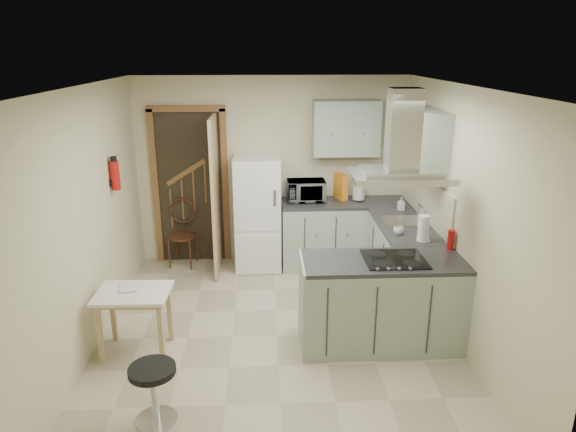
{
  "coord_description": "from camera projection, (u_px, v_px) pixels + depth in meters",
  "views": [
    {
      "loc": [
        -0.11,
        -4.65,
        2.82
      ],
      "look_at": [
        0.14,
        0.45,
        1.15
      ],
      "focal_mm": 32.0,
      "sensor_mm": 36.0,
      "label": 1
    }
  ],
  "objects": [
    {
      "name": "ceiling",
      "position": [
        275.0,
        87.0,
        4.52
      ],
      "size": [
        4.2,
        4.2,
        0.0
      ],
      "primitive_type": "plane",
      "rotation": [
        3.14,
        0.0,
        0.0
      ],
      "color": "silver",
      "rests_on": "back_wall"
    },
    {
      "name": "hob",
      "position": [
        394.0,
        259.0,
        4.9
      ],
      "size": [
        0.58,
        0.5,
        0.01
      ],
      "primitive_type": "cube",
      "color": "black",
      "rests_on": "peninsula"
    },
    {
      "name": "drop_leaf_table",
      "position": [
        136.0,
        322.0,
        4.93
      ],
      "size": [
        0.7,
        0.53,
        0.64
      ],
      "primitive_type": "cube",
      "rotation": [
        0.0,
        0.0,
        -0.03
      ],
      "color": "tan",
      "rests_on": "floor"
    },
    {
      "name": "book",
      "position": [
        119.0,
        284.0,
        4.87
      ],
      "size": [
        0.21,
        0.25,
        0.1
      ],
      "primitive_type": "imported",
      "rotation": [
        0.0,
        0.0,
        0.2
      ],
      "color": "#9D3438",
      "rests_on": "drop_leaf_table"
    },
    {
      "name": "left_wall",
      "position": [
        85.0,
        224.0,
        4.83
      ],
      "size": [
        0.0,
        4.2,
        4.2
      ],
      "primitive_type": "plane",
      "rotation": [
        1.57,
        0.0,
        1.57
      ],
      "color": "beige",
      "rests_on": "floor"
    },
    {
      "name": "bentwood_chair",
      "position": [
        182.0,
        236.0,
        6.91
      ],
      "size": [
        0.42,
        0.42,
        0.82
      ],
      "primitive_type": "cube",
      "rotation": [
        0.0,
        0.0,
        -0.18
      ],
      "color": "#4D2519",
      "rests_on": "floor"
    },
    {
      "name": "counter_right",
      "position": [
        396.0,
        251.0,
        6.29
      ],
      "size": [
        0.6,
        1.95,
        0.9
      ],
      "primitive_type": "cube",
      "color": "#9EB2A0",
      "rests_on": "floor"
    },
    {
      "name": "counter_back",
      "position": [
        322.0,
        234.0,
        6.9
      ],
      "size": [
        1.08,
        0.6,
        0.9
      ],
      "primitive_type": "cube",
      "color": "#9EB2A0",
      "rests_on": "floor"
    },
    {
      "name": "stool",
      "position": [
        154.0,
        394.0,
        4.02
      ],
      "size": [
        0.45,
        0.45,
        0.49
      ],
      "primitive_type": "cylinder",
      "rotation": [
        0.0,
        0.0,
        -0.26
      ],
      "color": "black",
      "rests_on": "floor"
    },
    {
      "name": "red_bottle",
      "position": [
        451.0,
        240.0,
        5.13
      ],
      "size": [
        0.07,
        0.07,
        0.2
      ],
      "primitive_type": "cylinder",
      "rotation": [
        0.0,
        0.0,
        0.01
      ],
      "color": "#B3110F",
      "rests_on": "peninsula"
    },
    {
      "name": "paper_towel",
      "position": [
        423.0,
        228.0,
        5.33
      ],
      "size": [
        0.12,
        0.12,
        0.29
      ],
      "primitive_type": "cylinder",
      "rotation": [
        0.0,
        0.0,
        0.08
      ],
      "color": "white",
      "rests_on": "counter_right"
    },
    {
      "name": "fridge",
      "position": [
        258.0,
        213.0,
        6.77
      ],
      "size": [
        0.6,
        0.6,
        1.5
      ],
      "primitive_type": "cube",
      "color": "white",
      "rests_on": "floor"
    },
    {
      "name": "kettle",
      "position": [
        359.0,
        192.0,
        6.77
      ],
      "size": [
        0.19,
        0.19,
        0.24
      ],
      "primitive_type": "cylinder",
      "rotation": [
        0.0,
        0.0,
        -0.23
      ],
      "color": "silver",
      "rests_on": "counter_back"
    },
    {
      "name": "back_wall",
      "position": [
        272.0,
        171.0,
        6.9
      ],
      "size": [
        3.6,
        0.0,
        3.6
      ],
      "primitive_type": "plane",
      "rotation": [
        1.57,
        0.0,
        0.0
      ],
      "color": "beige",
      "rests_on": "floor"
    },
    {
      "name": "sink",
      "position": [
        403.0,
        221.0,
        5.99
      ],
      "size": [
        0.45,
        0.4,
        0.01
      ],
      "primitive_type": "cube",
      "color": "silver",
      "rests_on": "counter_right"
    },
    {
      "name": "cereal_box",
      "position": [
        341.0,
        186.0,
        6.84
      ],
      "size": [
        0.17,
        0.24,
        0.34
      ],
      "primitive_type": "cube",
      "rotation": [
        0.0,
        0.0,
        0.37
      ],
      "color": "orange",
      "rests_on": "counter_back"
    },
    {
      "name": "splashback",
      "position": [
        343.0,
        178.0,
        6.97
      ],
      "size": [
        1.68,
        0.02,
        0.5
      ],
      "primitive_type": "cube",
      "color": "beige",
      "rests_on": "counter_back"
    },
    {
      "name": "doorway",
      "position": [
        191.0,
        187.0,
        6.89
      ],
      "size": [
        1.1,
        0.12,
        2.1
      ],
      "primitive_type": "cube",
      "color": "brown",
      "rests_on": "floor"
    },
    {
      "name": "extractor_hood",
      "position": [
        400.0,
        176.0,
        4.64
      ],
      "size": [
        0.9,
        0.55,
        0.1
      ],
      "primitive_type": "cube",
      "color": "silver",
      "rests_on": "ceiling"
    },
    {
      "name": "wall_cabinet_back",
      "position": [
        346.0,
        128.0,
        6.59
      ],
      "size": [
        0.85,
        0.35,
        0.7
      ],
      "primitive_type": "cube",
      "color": "#9EB2A0",
      "rests_on": "back_wall"
    },
    {
      "name": "wall_cabinet_right",
      "position": [
        422.0,
        142.0,
        5.6
      ],
      "size": [
        0.35,
        0.9,
        0.7
      ],
      "primitive_type": "cube",
      "color": "#9EB2A0",
      "rests_on": "right_wall"
    },
    {
      "name": "floor",
      "position": [
        277.0,
        335.0,
        5.3
      ],
      "size": [
        4.2,
        4.2,
        0.0
      ],
      "primitive_type": "plane",
      "color": "#BFAE95",
      "rests_on": "ground"
    },
    {
      "name": "cup",
      "position": [
        398.0,
        231.0,
        5.55
      ],
      "size": [
        0.11,
        0.11,
        0.08
      ],
      "primitive_type": "imported",
      "rotation": [
        0.0,
        0.0,
        0.1
      ],
      "color": "white",
      "rests_on": "counter_right"
    },
    {
      "name": "microwave",
      "position": [
        306.0,
        191.0,
        6.76
      ],
      "size": [
        0.51,
        0.35,
        0.27
      ],
      "primitive_type": "imported",
      "rotation": [
        0.0,
        0.0,
        0.04
      ],
      "color": "black",
      "rests_on": "counter_back"
    },
    {
      "name": "right_wall",
      "position": [
        461.0,
        218.0,
        4.99
      ],
      "size": [
        0.0,
        4.2,
        4.2
      ],
      "primitive_type": "plane",
      "rotation": [
        1.57,
        0.0,
        -1.57
      ],
      "color": "beige",
      "rests_on": "floor"
    },
    {
      "name": "soap_bottle",
      "position": [
        401.0,
        204.0,
        6.38
      ],
      "size": [
        0.08,
        0.08,
        0.16
      ],
      "primitive_type": "imported",
      "rotation": [
        0.0,
        0.0,
        0.01
      ],
      "color": "#B4B6C1",
      "rests_on": "counter_right"
    },
    {
      "name": "fire_extinguisher",
      "position": [
        115.0,
        175.0,
        5.61
      ],
      "size": [
        0.1,
        0.1,
        0.32
      ],
      "primitive_type": "cylinder",
      "color": "#B2140F",
      "rests_on": "left_wall"
    },
    {
      "name": "peninsula",
      "position": [
        381.0,
        302.0,
        5.03
      ],
      "size": [
        1.55,
        0.65,
        0.9
      ],
      "primitive_type": "cube",
      "color": "#9EB2A0",
      "rests_on": "floor"
    }
  ]
}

